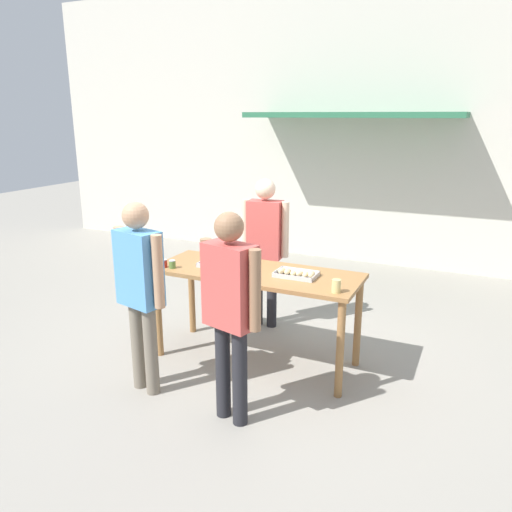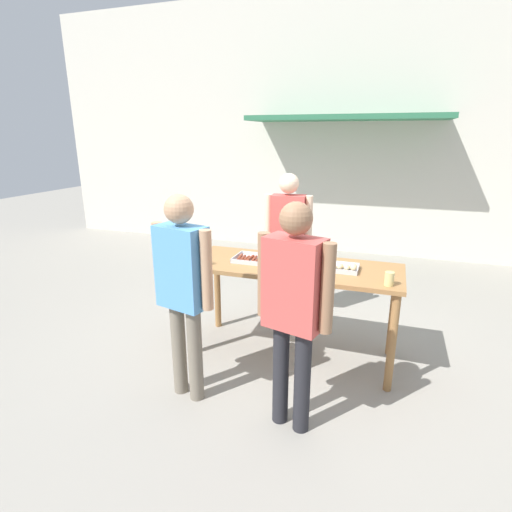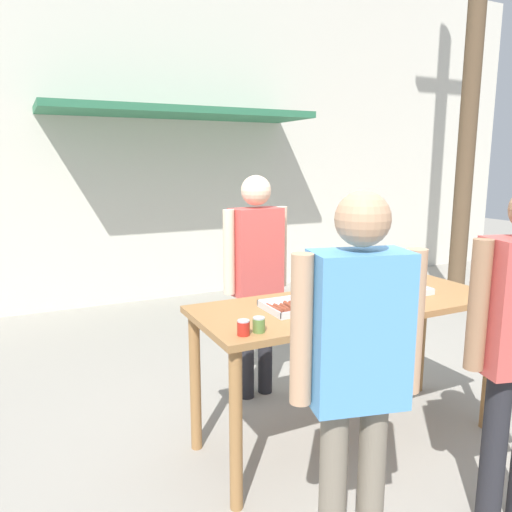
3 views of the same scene
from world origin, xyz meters
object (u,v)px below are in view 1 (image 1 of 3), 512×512
condiment_jar_mustard (164,263)px  person_customer_holding_hotdog (140,282)px  beer_cup (336,286)px  food_tray_buns (296,274)px  person_customer_with_cup (230,301)px  food_tray_sausages (222,264)px  person_server_behind_table (265,240)px  condiment_jar_ketchup (172,264)px

condiment_jar_mustard → person_customer_holding_hotdog: 0.70m
beer_cup → person_customer_holding_hotdog: bearing=-156.5°
food_tray_buns → person_customer_with_cup: bearing=-99.0°
person_customer_holding_hotdog → food_tray_sausages: bearing=-93.1°
condiment_jar_mustard → person_server_behind_table: bearing=61.0°
food_tray_sausages → beer_cup: 1.28m
food_tray_sausages → food_tray_buns: (0.79, 0.00, 0.01)m
person_server_behind_table → beer_cup: bearing=-49.5°
person_customer_holding_hotdog → person_customer_with_cup: size_ratio=1.00×
food_tray_buns → condiment_jar_mustard: bearing=-167.6°
beer_cup → person_customer_with_cup: bearing=-129.8°
condiment_jar_mustard → person_customer_holding_hotdog: size_ratio=0.05×
condiment_jar_mustard → person_customer_holding_hotdog: bearing=-71.9°
condiment_jar_ketchup → condiment_jar_mustard: bearing=-174.7°
person_customer_with_cup → food_tray_buns: bearing=-84.1°
food_tray_buns → person_server_behind_table: bearing=129.9°
condiment_jar_ketchup → beer_cup: bearing=-0.1°
person_customer_with_cup → person_customer_holding_hotdog: bearing=9.8°
food_tray_sausages → person_customer_with_cup: bearing=-58.4°
condiment_jar_ketchup → beer_cup: size_ratio=0.70×
condiment_jar_mustard → food_tray_sausages: bearing=29.4°
condiment_jar_ketchup → person_server_behind_table: 1.21m
food_tray_buns → person_server_behind_table: 1.07m
food_tray_buns → condiment_jar_mustard: condiment_jar_mustard is taller
person_server_behind_table → person_customer_with_cup: bearing=-80.0°
person_customer_holding_hotdog → person_customer_with_cup: 0.92m
person_server_behind_table → person_customer_with_cup: (0.52, -1.84, -0.01)m
food_tray_sausages → condiment_jar_ketchup: condiment_jar_ketchup is taller
food_tray_buns → person_customer_with_cup: person_customer_with_cup is taller
food_tray_sausages → beer_cup: bearing=-12.4°
beer_cup → condiment_jar_ketchup: bearing=179.9°
beer_cup → person_customer_holding_hotdog: size_ratio=0.07×
food_tray_sausages → condiment_jar_ketchup: (-0.41, -0.27, 0.03)m
condiment_jar_ketchup → person_customer_with_cup: (1.04, -0.75, 0.05)m
person_customer_with_cup → condiment_jar_ketchup: bearing=-21.0°
beer_cup → person_customer_holding_hotdog: person_customer_holding_hotdog is taller
condiment_jar_mustard → person_customer_with_cup: bearing=-33.3°
food_tray_buns → person_server_behind_table: (-0.68, 0.82, 0.07)m
beer_cup → person_customer_holding_hotdog: 1.67m
person_server_behind_table → food_tray_sausages: bearing=-103.4°
condiment_jar_mustard → person_customer_holding_hotdog: (0.22, -0.66, 0.04)m
condiment_jar_ketchup → food_tray_buns: bearing=12.9°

